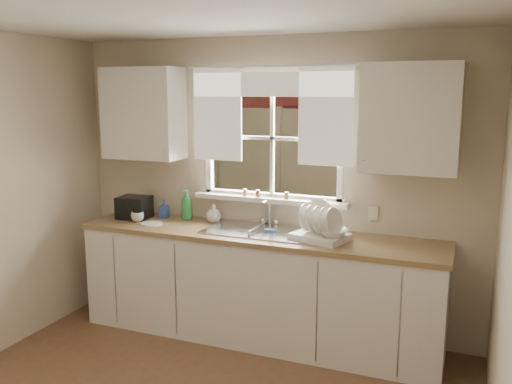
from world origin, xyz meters
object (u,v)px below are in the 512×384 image
at_px(dish_rack, 320,229).
at_px(soap_bottle_a, 187,205).
at_px(black_appliance, 134,207).
at_px(cup, 138,217).

distance_m(dish_rack, soap_bottle_a, 1.31).
bearing_deg(dish_rack, black_appliance, 177.28).
height_order(dish_rack, black_appliance, dish_rack).
height_order(dish_rack, soap_bottle_a, dish_rack).
bearing_deg(dish_rack, soap_bottle_a, 170.70).
distance_m(dish_rack, cup, 1.65).
xyz_separation_m(dish_rack, soap_bottle_a, (-1.29, 0.21, 0.05)).
bearing_deg(dish_rack, cup, -179.07).
distance_m(dish_rack, black_appliance, 1.76).
height_order(dish_rack, cup, dish_rack).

